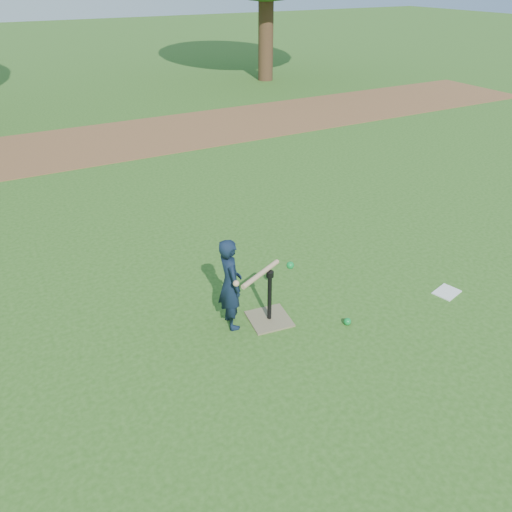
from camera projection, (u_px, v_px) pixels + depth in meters
ground at (292, 323)px, 5.38m from camera, size 80.00×80.00×0.00m
dirt_strip at (112, 141)px, 11.08m from camera, size 24.00×3.00×0.01m
child at (230, 284)px, 5.11m from camera, size 0.29×0.40×1.02m
wiffle_ball_ground at (347, 322)px, 5.33m from camera, size 0.08×0.08×0.08m
clipboard at (447, 292)px, 5.88m from camera, size 0.35×0.30×0.01m
batting_tee at (269, 312)px, 5.37m from camera, size 0.48×0.48×0.61m
swing_action at (265, 273)px, 5.06m from camera, size 0.72×0.31×0.08m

